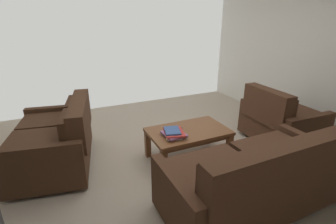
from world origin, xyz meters
TOP-DOWN VIEW (x-y plane):
  - ground_plane at (0.00, 0.00)m, footprint 4.96×5.29m
  - wall_left at (-2.48, 0.00)m, footprint 0.12×5.29m
  - sofa_main at (-0.28, 0.97)m, footprint 1.73×0.84m
  - loveseat_near at (1.38, -0.66)m, footprint 1.08×1.42m
  - coffee_table at (-0.18, -0.13)m, footprint 1.02×0.63m
  - armchair_side at (-1.62, 0.03)m, footprint 0.87×1.02m
  - book_stack at (0.07, -0.05)m, footprint 0.29×0.33m
  - tv_remote at (-0.05, -0.23)m, footprint 0.15×0.13m

SIDE VIEW (x-z plane):
  - ground_plane at x=0.00m, z-range -0.01..0.00m
  - coffee_table at x=-0.18m, z-range 0.14..0.56m
  - loveseat_near at x=1.38m, z-range -0.06..0.78m
  - armchair_side at x=-1.62m, z-range -0.07..0.79m
  - sofa_main at x=-0.28m, z-range -0.06..0.79m
  - tv_remote at x=-0.05m, z-range 0.42..0.44m
  - book_stack at x=0.07m, z-range 0.42..0.50m
  - wall_left at x=-2.48m, z-range 0.00..2.62m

